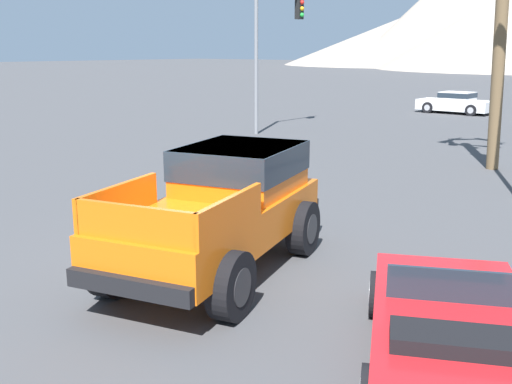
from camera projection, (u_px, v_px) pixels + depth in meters
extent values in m
plane|color=#424244|center=(220.00, 259.00, 10.42)|extent=(320.00, 320.00, 0.00)
cube|color=orange|center=(216.00, 222.00, 9.60)|extent=(3.09, 5.02, 0.65)
cube|color=orange|center=(241.00, 168.00, 10.27)|extent=(2.23, 2.45, 0.78)
cube|color=#1E2833|center=(241.00, 160.00, 10.24)|extent=(2.28, 2.50, 0.50)
cube|color=orange|center=(119.00, 201.00, 8.66)|extent=(0.59, 1.82, 0.48)
cube|color=orange|center=(230.00, 214.00, 7.95)|extent=(0.59, 1.82, 0.48)
cube|color=orange|center=(135.00, 224.00, 7.51)|extent=(1.76, 0.57, 0.48)
cube|color=black|center=(272.00, 201.00, 11.78)|extent=(1.82, 0.66, 0.24)
cube|color=black|center=(129.00, 286.00, 7.52)|extent=(1.82, 0.66, 0.24)
cylinder|color=black|center=(206.00, 216.00, 11.37)|extent=(0.58, 1.01, 0.96)
cylinder|color=#232326|center=(206.00, 216.00, 11.37)|extent=(0.48, 0.60, 0.53)
cylinder|color=black|center=(303.00, 228.00, 10.60)|extent=(0.58, 1.01, 0.96)
cylinder|color=#232326|center=(303.00, 228.00, 10.60)|extent=(0.48, 0.60, 0.53)
cylinder|color=black|center=(112.00, 265.00, 8.78)|extent=(0.58, 1.01, 0.96)
cylinder|color=#232326|center=(112.00, 265.00, 8.78)|extent=(0.48, 0.60, 0.53)
cylinder|color=black|center=(231.00, 286.00, 8.02)|extent=(0.58, 1.01, 0.96)
cylinder|color=#232326|center=(231.00, 286.00, 8.02)|extent=(0.48, 0.60, 0.53)
cube|color=red|center=(454.00, 337.00, 6.74)|extent=(3.47, 4.46, 0.47)
cube|color=#1E2833|center=(453.00, 286.00, 7.06)|extent=(1.39, 0.75, 0.41)
cube|color=black|center=(463.00, 341.00, 5.99)|extent=(1.54, 1.17, 0.16)
cylinder|color=black|center=(378.00, 294.00, 8.15)|extent=(0.48, 0.66, 0.63)
cylinder|color=#9E9EA3|center=(378.00, 294.00, 8.15)|extent=(0.36, 0.41, 0.34)
cube|color=white|center=(455.00, 105.00, 34.03)|extent=(4.05, 1.74, 0.58)
cube|color=white|center=(457.00, 96.00, 33.85)|extent=(1.71, 1.52, 0.46)
cube|color=#1E2833|center=(457.00, 95.00, 33.84)|extent=(1.74, 1.55, 0.27)
cylinder|color=black|center=(428.00, 108.00, 34.24)|extent=(0.62, 0.22, 0.62)
cylinder|color=#9E9EA3|center=(428.00, 108.00, 34.24)|extent=(0.34, 0.24, 0.34)
cylinder|color=black|center=(440.00, 105.00, 35.46)|extent=(0.62, 0.22, 0.62)
cylinder|color=#9E9EA3|center=(440.00, 105.00, 35.46)|extent=(0.34, 0.24, 0.34)
cylinder|color=black|center=(471.00, 110.00, 32.67)|extent=(0.62, 0.22, 0.62)
cylinder|color=#9E9EA3|center=(471.00, 110.00, 32.67)|extent=(0.34, 0.24, 0.34)
cylinder|color=black|center=(482.00, 108.00, 33.90)|extent=(0.62, 0.22, 0.62)
cylinder|color=#9E9EA3|center=(482.00, 108.00, 33.90)|extent=(0.34, 0.24, 0.34)
cylinder|color=slate|center=(256.00, 62.00, 25.09)|extent=(0.16, 0.16, 6.08)
cube|color=black|center=(299.00, 9.00, 26.84)|extent=(0.26, 0.34, 0.90)
sphere|color=red|center=(302.00, 2.00, 26.68)|extent=(0.20, 0.20, 0.20)
sphere|color=orange|center=(302.00, 9.00, 26.74)|extent=(0.20, 0.20, 0.20)
sphere|color=green|center=(302.00, 15.00, 26.81)|extent=(0.20, 0.20, 0.20)
cylinder|color=brown|center=(499.00, 48.00, 17.22)|extent=(0.36, 1.02, 7.18)
cone|color=gray|center=(454.00, 16.00, 125.11)|extent=(42.73, 42.73, 20.53)
cone|color=gray|center=(423.00, 37.00, 137.85)|extent=(63.74, 63.74, 12.56)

